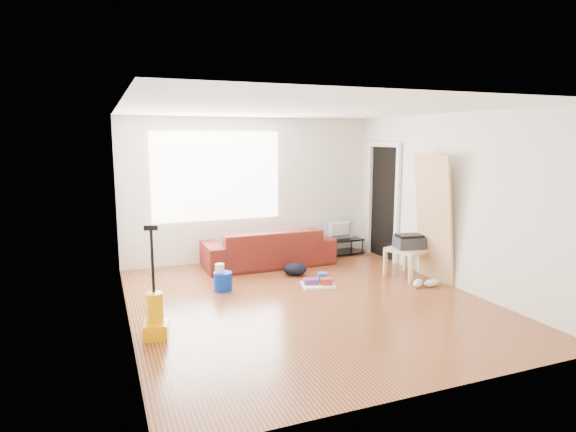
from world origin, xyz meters
name	(u,v)px	position (x,y,z in m)	size (l,w,h in m)	color
room	(309,206)	(0.07, 0.15, 1.25)	(4.51, 5.01, 2.51)	#562412
sofa	(268,265)	(0.13, 1.95, 0.00)	(2.18, 0.85, 0.64)	#5E1711
tv_stand	(340,246)	(1.65, 2.22, 0.16)	(0.80, 0.48, 0.29)	black
tv	(341,230)	(1.65, 2.22, 0.46)	(0.59, 0.08, 0.34)	black
side_table	(408,253)	(1.95, 0.52, 0.38)	(0.68, 0.68, 0.45)	#BFAB8A
printer	(409,242)	(1.95, 0.52, 0.56)	(0.47, 0.39, 0.22)	#28292F
bucket	(223,290)	(-0.93, 0.89, 0.00)	(0.26, 0.26, 0.26)	#052DA4
toilet_paper	(220,277)	(-0.96, 0.92, 0.19)	(0.13, 0.13, 0.12)	white
cleaning_tray	(319,283)	(0.43, 0.57, 0.05)	(0.54, 0.47, 0.17)	white
backpack	(295,275)	(0.32, 1.21, 0.00)	(0.36, 0.29, 0.20)	black
sneakers	(425,283)	(1.85, -0.04, 0.06)	(0.49, 0.27, 0.11)	silver
vacuum	(155,316)	(-2.00, -0.42, 0.23)	(0.31, 0.34, 1.23)	#F1A100
door_panel	(431,281)	(2.13, 0.18, 0.00)	(0.04, 0.77, 1.92)	tan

